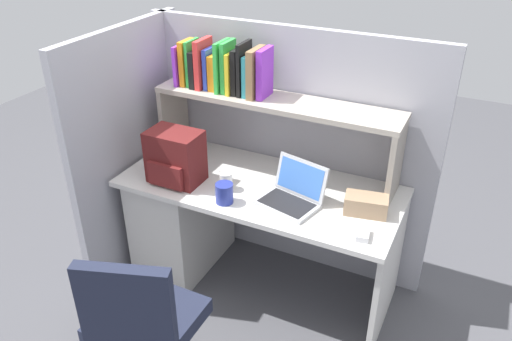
% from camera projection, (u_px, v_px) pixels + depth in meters
% --- Properties ---
extents(ground_plane, '(8.00, 8.00, 0.00)m').
position_uv_depth(ground_plane, '(259.00, 283.00, 3.26)').
color(ground_plane, '#4C4C51').
extents(desk, '(1.60, 0.70, 0.73)m').
position_uv_depth(desk, '(204.00, 215.00, 3.21)').
color(desk, silver).
rests_on(desk, ground_plane).
extents(cubicle_partition_rear, '(1.84, 0.05, 1.55)m').
position_uv_depth(cubicle_partition_rear, '(286.00, 151.00, 3.18)').
color(cubicle_partition_rear, '#9E9EA8').
rests_on(cubicle_partition_rear, ground_plane).
extents(cubicle_partition_left, '(0.05, 1.06, 1.55)m').
position_uv_depth(cubicle_partition_left, '(133.00, 152.00, 3.17)').
color(cubicle_partition_left, '#9E9EA8').
rests_on(cubicle_partition_left, ground_plane).
extents(overhead_hutch, '(1.44, 0.28, 0.45)m').
position_uv_depth(overhead_hutch, '(275.00, 115.00, 2.89)').
color(overhead_hutch, gray).
rests_on(overhead_hutch, desk).
extents(reference_books_on_shelf, '(0.57, 0.18, 0.30)m').
position_uv_depth(reference_books_on_shelf, '(224.00, 69.00, 2.90)').
color(reference_books_on_shelf, purple).
rests_on(reference_books_on_shelf, overhead_hutch).
extents(laptop, '(0.36, 0.32, 0.22)m').
position_uv_depth(laptop, '(293.00, 194.00, 2.72)').
color(laptop, '#B7BABF').
rests_on(laptop, desk).
extents(backpack, '(0.30, 0.23, 0.30)m').
position_uv_depth(backpack, '(175.00, 158.00, 2.88)').
color(backpack, '#591919').
rests_on(backpack, desk).
extents(computer_mouse, '(0.08, 0.11, 0.03)m').
position_uv_depth(computer_mouse, '(363.00, 234.00, 2.47)').
color(computer_mouse, silver).
rests_on(computer_mouse, desk).
extents(paper_cup, '(0.08, 0.08, 0.10)m').
position_uv_depth(paper_cup, '(226.00, 181.00, 2.84)').
color(paper_cup, white).
rests_on(paper_cup, desk).
extents(tissue_box, '(0.24, 0.16, 0.10)m').
position_uv_depth(tissue_box, '(366.00, 205.00, 2.63)').
color(tissue_box, '#9E7F60').
rests_on(tissue_box, desk).
extents(snack_canister, '(0.10, 0.10, 0.11)m').
position_uv_depth(snack_canister, '(224.00, 193.00, 2.72)').
color(snack_canister, navy).
rests_on(snack_canister, desk).
extents(office_chair, '(0.52, 0.54, 0.93)m').
position_uv_depth(office_chair, '(146.00, 338.00, 2.36)').
color(office_chair, black).
rests_on(office_chair, ground_plane).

